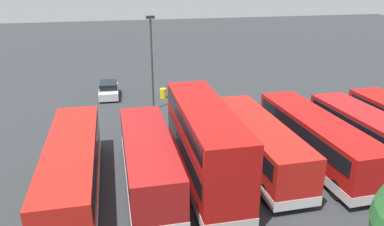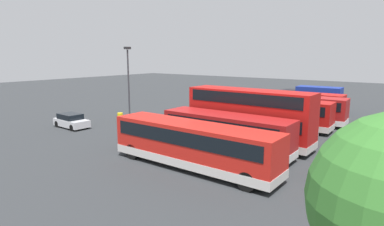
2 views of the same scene
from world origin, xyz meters
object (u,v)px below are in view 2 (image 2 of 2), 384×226
at_px(bus_single_deck_sixth, 226,132).
at_px(waste_bin_yellow, 120,117).
at_px(bus_single_deck_near_end, 298,104).
at_px(bus_single_deck_second, 294,108).
at_px(bus_single_deck_third, 274,112).
at_px(box_truck_blue, 312,98).
at_px(bus_single_deck_seventh, 193,144).
at_px(bus_double_decker_fifth, 249,115).
at_px(bus_single_deck_fourth, 257,117).
at_px(car_hatchback_silver, 71,121).
at_px(lamp_post_tall, 128,81).

relative_size(bus_single_deck_sixth, waste_bin_yellow, 10.68).
relative_size(bus_single_deck_near_end, bus_single_deck_second, 0.95).
bearing_deg(bus_single_deck_third, box_truck_blue, -179.82).
bearing_deg(bus_single_deck_seventh, bus_double_decker_fifth, 177.37).
distance_m(bus_single_deck_near_end, bus_single_deck_fourth, 10.72).
distance_m(bus_single_deck_second, box_truck_blue, 9.23).
bearing_deg(bus_single_deck_sixth, bus_single_deck_third, -176.65).
xyz_separation_m(bus_single_deck_sixth, car_hatchback_silver, (1.96, -17.06, -0.92)).
height_order(bus_single_deck_near_end, box_truck_blue, box_truck_blue).
distance_m(bus_single_deck_third, bus_single_deck_sixth, 10.60).
xyz_separation_m(bus_double_decker_fifth, box_truck_blue, (-20.18, -0.92, -0.74)).
height_order(bus_single_deck_second, lamp_post_tall, lamp_post_tall).
bearing_deg(bus_double_decker_fifth, bus_single_deck_sixth, -4.74).
bearing_deg(bus_single_deck_third, bus_single_deck_sixth, 3.35).
distance_m(bus_single_deck_third, bus_single_deck_seventh, 14.65).
distance_m(box_truck_blue, waste_bin_yellow, 25.12).
relative_size(bus_single_deck_near_end, bus_double_decker_fifth, 0.98).
relative_size(bus_single_deck_third, car_hatchback_silver, 2.76).
relative_size(bus_single_deck_second, bus_single_deck_fourth, 1.02).
relative_size(bus_single_deck_second, bus_double_decker_fifth, 1.03).
xyz_separation_m(bus_single_deck_fourth, waste_bin_yellow, (3.67, -14.82, -1.15)).
relative_size(bus_single_deck_third, bus_single_deck_seventh, 0.94).
height_order(bus_single_deck_third, car_hatchback_silver, bus_single_deck_third).
relative_size(bus_single_deck_third, bus_single_deck_sixth, 1.11).
bearing_deg(bus_single_deck_fourth, bus_double_decker_fifth, 15.07).
bearing_deg(box_truck_blue, bus_single_deck_fourth, -0.22).
distance_m(bus_single_deck_seventh, box_truck_blue, 27.40).
xyz_separation_m(bus_single_deck_third, car_hatchback_silver, (12.54, -16.44, -0.92)).
bearing_deg(bus_single_deck_sixth, lamp_post_tall, -98.29).
bearing_deg(bus_single_deck_near_end, bus_single_deck_seventh, 1.43).
bearing_deg(lamp_post_tall, bus_single_deck_sixth, 81.71).
distance_m(bus_single_deck_second, bus_single_deck_sixth, 14.14).
xyz_separation_m(bus_single_deck_second, bus_single_deck_seventh, (18.20, -0.23, 0.00)).
bearing_deg(waste_bin_yellow, box_truck_blue, 143.62).
bearing_deg(box_truck_blue, car_hatchback_silver, -32.97).
height_order(bus_single_deck_third, bus_double_decker_fifth, bus_double_decker_fifth).
bearing_deg(bus_single_deck_third, bus_single_deck_seventh, 2.15).
xyz_separation_m(bus_single_deck_near_end, box_truck_blue, (-5.81, -0.05, 0.09)).
height_order(bus_double_decker_fifth, car_hatchback_silver, bus_double_decker_fifth).
bearing_deg(bus_single_deck_seventh, box_truck_blue, -178.76).
distance_m(bus_single_deck_sixth, waste_bin_yellow, 15.89).
relative_size(bus_single_deck_second, bus_single_deck_third, 0.96).
bearing_deg(bus_single_deck_second, waste_bin_yellow, -54.98).
xyz_separation_m(bus_single_deck_near_end, bus_single_deck_seventh, (21.58, 0.54, 0.00)).
bearing_deg(bus_single_deck_seventh, car_hatchback_silver, -97.05).
bearing_deg(bus_single_deck_second, bus_double_decker_fifth, 0.52).
bearing_deg(bus_single_deck_third, bus_single_deck_second, 167.60).
bearing_deg(bus_single_deck_second, bus_single_deck_sixth, -0.66).
bearing_deg(bus_double_decker_fifth, bus_single_deck_second, -179.48).
xyz_separation_m(bus_single_deck_near_end, lamp_post_tall, (15.70, -11.90, 3.11)).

